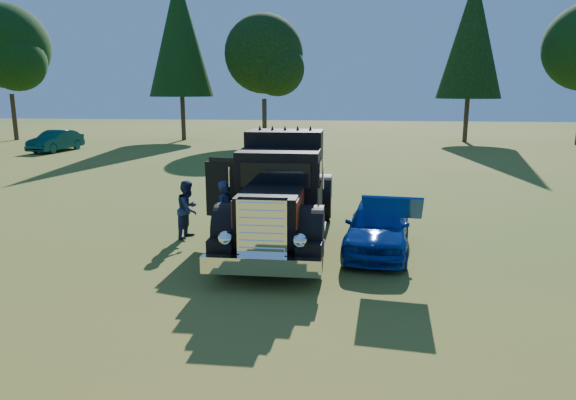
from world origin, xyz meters
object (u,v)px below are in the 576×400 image
at_px(spectator_near, 227,214).
at_px(distant_teal_car, 56,141).
at_px(diamond_t_truck, 281,198).
at_px(hotrod_coupe, 378,226).
at_px(spectator_far, 188,209).

xyz_separation_m(spectator_near, distant_teal_car, (-16.61, 20.13, -0.18)).
bearing_deg(spectator_near, diamond_t_truck, -56.24).
distance_m(hotrod_coupe, spectator_far, 5.26).
xyz_separation_m(spectator_near, spectator_far, (-1.28, 0.75, -0.07)).
relative_size(hotrod_coupe, distant_teal_car, 0.99).
bearing_deg(diamond_t_truck, distant_teal_car, 132.32).
bearing_deg(hotrod_coupe, spectator_near, -179.10).
bearing_deg(distant_teal_car, diamond_t_truck, -40.38).
distance_m(hotrod_coupe, distant_teal_car, 28.72).
bearing_deg(distant_teal_car, spectator_near, -43.18).
bearing_deg(spectator_near, spectator_far, 78.70).
distance_m(diamond_t_truck, spectator_near, 1.49).
distance_m(diamond_t_truck, distant_teal_car, 26.74).
bearing_deg(spectator_far, spectator_near, -109.91).
height_order(diamond_t_truck, distant_teal_car, diamond_t_truck).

